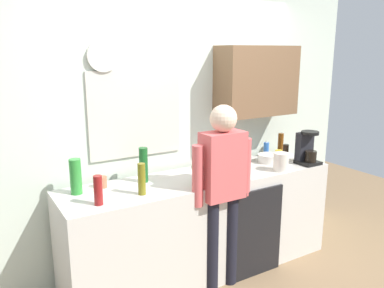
# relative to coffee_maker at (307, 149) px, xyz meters

# --- Properties ---
(ground_plane) EXTENTS (8.00, 8.00, 0.00)m
(ground_plane) POSITION_rel_coffee_maker_xyz_m (-1.10, -0.12, -1.07)
(ground_plane) COLOR #8C6D4C
(kitchen_counter) EXTENTS (2.54, 0.64, 0.92)m
(kitchen_counter) POSITION_rel_coffee_maker_xyz_m (-1.10, 0.18, -0.61)
(kitchen_counter) COLOR beige
(kitchen_counter) RESTS_ON ground_plane
(dishwasher_panel) EXTENTS (0.56, 0.02, 0.83)m
(dishwasher_panel) POSITION_rel_coffee_maker_xyz_m (-0.74, -0.15, -0.65)
(dishwasher_panel) COLOR black
(dishwasher_panel) RESTS_ON ground_plane
(back_wall_assembly) EXTENTS (4.14, 0.42, 2.60)m
(back_wall_assembly) POSITION_rel_coffee_maker_xyz_m (-1.01, 0.58, 0.29)
(back_wall_assembly) COLOR silver
(back_wall_assembly) RESTS_ON ground_plane
(coffee_maker) EXTENTS (0.20, 0.20, 0.33)m
(coffee_maker) POSITION_rel_coffee_maker_xyz_m (0.00, 0.00, 0.00)
(coffee_maker) COLOR black
(coffee_maker) RESTS_ON kitchen_counter
(bottle_green_wine) EXTENTS (0.07, 0.07, 0.30)m
(bottle_green_wine) POSITION_rel_coffee_maker_xyz_m (-1.61, 0.32, 0.00)
(bottle_green_wine) COLOR #195923
(bottle_green_wine) RESTS_ON kitchen_counter
(bottle_clear_soda) EXTENTS (0.09, 0.09, 0.28)m
(bottle_clear_soda) POSITION_rel_coffee_maker_xyz_m (-2.18, 0.33, -0.01)
(bottle_clear_soda) COLOR #2D8C33
(bottle_clear_soda) RESTS_ON kitchen_counter
(bottle_red_vinegar) EXTENTS (0.06, 0.06, 0.22)m
(bottle_red_vinegar) POSITION_rel_coffee_maker_xyz_m (-2.11, 0.02, -0.04)
(bottle_red_vinegar) COLOR maroon
(bottle_red_vinegar) RESTS_ON kitchen_counter
(bottle_dark_sauce) EXTENTS (0.06, 0.06, 0.18)m
(bottle_dark_sauce) POSITION_rel_coffee_maker_xyz_m (-0.14, 0.15, -0.06)
(bottle_dark_sauce) COLOR black
(bottle_dark_sauce) RESTS_ON kitchen_counter
(bottle_amber_beer) EXTENTS (0.06, 0.06, 0.23)m
(bottle_amber_beer) POSITION_rel_coffee_maker_xyz_m (0.04, 0.40, -0.03)
(bottle_amber_beer) COLOR brown
(bottle_amber_beer) RESTS_ON kitchen_counter
(bottle_olive_oil) EXTENTS (0.06, 0.06, 0.25)m
(bottle_olive_oil) POSITION_rel_coffee_maker_xyz_m (-1.75, 0.05, -0.02)
(bottle_olive_oil) COLOR olive
(bottle_olive_oil) RESTS_ON kitchen_counter
(cup_terracotta_mug) EXTENTS (0.08, 0.08, 0.09)m
(cup_terracotta_mug) POSITION_rel_coffee_maker_xyz_m (-1.97, 0.36, -0.10)
(cup_terracotta_mug) COLOR #B26647
(cup_terracotta_mug) RESTS_ON kitchen_counter
(cup_yellow_cup) EXTENTS (0.07, 0.07, 0.09)m
(cup_yellow_cup) POSITION_rel_coffee_maker_xyz_m (-0.09, 0.29, -0.10)
(cup_yellow_cup) COLOR yellow
(cup_yellow_cup) RESTS_ON kitchen_counter
(cup_blue_mug) EXTENTS (0.08, 0.08, 0.10)m
(cup_blue_mug) POSITION_rel_coffee_maker_xyz_m (-1.10, 0.11, -0.10)
(cup_blue_mug) COLOR #3351B2
(cup_blue_mug) RESTS_ON kitchen_counter
(mixing_bowl) EXTENTS (0.22, 0.22, 0.08)m
(mixing_bowl) POSITION_rel_coffee_maker_xyz_m (-0.28, 0.23, -0.11)
(mixing_bowl) COLOR white
(mixing_bowl) RESTS_ON kitchen_counter
(potted_plant) EXTENTS (0.15, 0.15, 0.23)m
(potted_plant) POSITION_rel_coffee_maker_xyz_m (-1.25, -0.01, -0.01)
(potted_plant) COLOR #9E5638
(potted_plant) RESTS_ON kitchen_counter
(dish_soap) EXTENTS (0.06, 0.06, 0.18)m
(dish_soap) POSITION_rel_coffee_maker_xyz_m (-0.16, 0.41, -0.07)
(dish_soap) COLOR blue
(dish_soap) RESTS_ON kitchen_counter
(storage_canister) EXTENTS (0.14, 0.14, 0.17)m
(storage_canister) POSITION_rel_coffee_maker_xyz_m (-0.39, -0.05, -0.06)
(storage_canister) COLOR silver
(storage_canister) RESTS_ON kitchen_counter
(person_at_sink) EXTENTS (0.57, 0.22, 1.60)m
(person_at_sink) POSITION_rel_coffee_maker_xyz_m (-1.10, -0.12, -0.12)
(person_at_sink) COLOR black
(person_at_sink) RESTS_ON ground_plane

